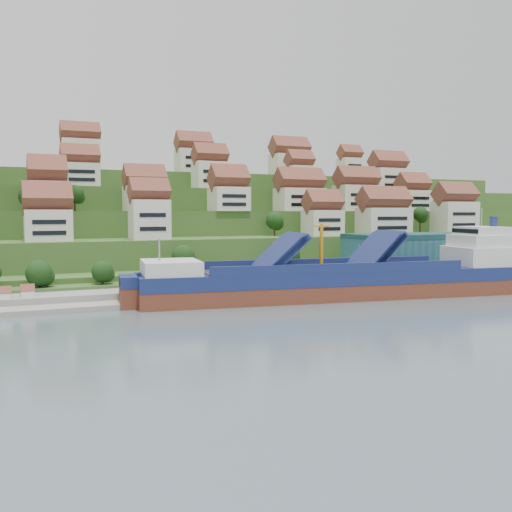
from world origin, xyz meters
name	(u,v)px	position (x,y,z in m)	size (l,w,h in m)	color
ground	(313,299)	(0.00, 0.00, 0.00)	(300.00, 300.00, 0.00)	slate
quay	(354,281)	(20.00, 15.00, 1.10)	(180.00, 14.00, 2.20)	gray
pebble_beach	(4,306)	(-58.00, 12.00, 0.50)	(45.00, 20.00, 1.00)	gray
hillside	(175,231)	(0.00, 103.55, 10.66)	(260.00, 128.00, 31.00)	#2D4C1E
hillside_village	(226,190)	(4.15, 60.96, 24.39)	(158.94, 63.03, 29.77)	silver
hillside_trees	(213,214)	(-5.11, 46.21, 17.18)	(138.61, 62.03, 31.49)	#1B3E14
warehouse	(451,251)	(52.00, 17.00, 7.20)	(60.00, 15.00, 10.00)	#255964
flagpole	(360,259)	(18.11, 10.00, 6.88)	(1.28, 0.16, 8.00)	gray
cargo_ship	(350,281)	(8.15, -1.46, 3.46)	(83.75, 24.04, 18.42)	brown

